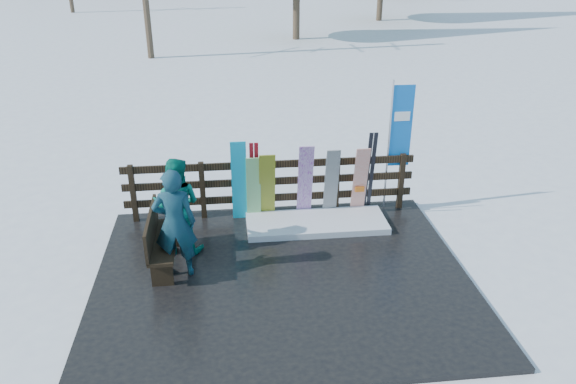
{
  "coord_description": "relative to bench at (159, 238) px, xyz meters",
  "views": [
    {
      "loc": [
        -0.76,
        -7.64,
        5.17
      ],
      "look_at": [
        0.21,
        1.0,
        1.1
      ],
      "focal_mm": 35.0,
      "sensor_mm": 36.0,
      "label": 1
    }
  ],
  "objects": [
    {
      "name": "deck",
      "position": [
        1.97,
        -0.54,
        -0.56
      ],
      "size": [
        6.0,
        5.0,
        0.08
      ],
      "primitive_type": "cube",
      "color": "black",
      "rests_on": "ground"
    },
    {
      "name": "snowboard_1",
      "position": [
        1.63,
        1.44,
        0.15
      ],
      "size": [
        0.27,
        0.22,
        1.32
      ],
      "primitive_type": "cube",
      "rotation": [
        0.14,
        0.0,
        0.0
      ],
      "color": "silver",
      "rests_on": "deck"
    },
    {
      "name": "bench",
      "position": [
        0.0,
        0.0,
        0.0
      ],
      "size": [
        0.41,
        1.5,
        0.97
      ],
      "color": "black",
      "rests_on": "deck"
    },
    {
      "name": "snowboard_0",
      "position": [
        1.37,
        1.44,
        0.31
      ],
      "size": [
        0.29,
        0.27,
        1.66
      ],
      "primitive_type": "cube",
      "rotation": [
        0.15,
        0.0,
        0.0
      ],
      "color": "#10B5DE",
      "rests_on": "deck"
    },
    {
      "name": "snowboard_2",
      "position": [
        1.89,
        1.44,
        0.18
      ],
      "size": [
        0.3,
        0.32,
        1.39
      ],
      "primitive_type": "cube",
      "rotation": [
        0.21,
        0.0,
        0.0
      ],
      "color": "#F9FC2C",
      "rests_on": "deck"
    },
    {
      "name": "ski_pair_a",
      "position": [
        1.66,
        1.51,
        0.28
      ],
      "size": [
        0.16,
        0.21,
        1.59
      ],
      "color": "#A7141D",
      "rests_on": "deck"
    },
    {
      "name": "person_front",
      "position": [
        0.31,
        -0.28,
        0.4
      ],
      "size": [
        0.68,
        0.45,
        1.84
      ],
      "primitive_type": "imported",
      "rotation": [
        0.0,
        0.0,
        3.16
      ],
      "color": "#175056",
      "rests_on": "deck"
    },
    {
      "name": "snowboard_3",
      "position": [
        2.62,
        1.44,
        0.25
      ],
      "size": [
        0.28,
        0.35,
        1.53
      ],
      "primitive_type": "cube",
      "rotation": [
        0.21,
        0.0,
        0.0
      ],
      "color": "silver",
      "rests_on": "deck"
    },
    {
      "name": "ski_pair_b",
      "position": [
        3.88,
        1.51,
        0.34
      ],
      "size": [
        0.17,
        0.27,
        1.71
      ],
      "color": "black",
      "rests_on": "deck"
    },
    {
      "name": "rental_flag",
      "position": [
        4.44,
        1.71,
        1.09
      ],
      "size": [
        0.45,
        0.04,
        2.6
      ],
      "color": "silver",
      "rests_on": "deck"
    },
    {
      "name": "fence",
      "position": [
        1.97,
        1.66,
        0.14
      ],
      "size": [
        5.6,
        0.1,
        1.15
      ],
      "color": "black",
      "rests_on": "deck"
    },
    {
      "name": "person_back",
      "position": [
        0.28,
        0.49,
        0.34
      ],
      "size": [
        0.96,
        0.82,
        1.71
      ],
      "primitive_type": "imported",
      "rotation": [
        0.0,
        0.0,
        2.91
      ],
      "color": "#046654",
      "rests_on": "deck"
    },
    {
      "name": "snow_patch",
      "position": [
        2.79,
        1.06,
        -0.46
      ],
      "size": [
        2.63,
        1.0,
        0.12
      ],
      "primitive_type": "cube",
      "color": "white",
      "rests_on": "deck"
    },
    {
      "name": "ground",
      "position": [
        1.97,
        -0.54,
        -0.6
      ],
      "size": [
        700.0,
        700.0,
        0.0
      ],
      "primitive_type": "plane",
      "color": "white",
      "rests_on": "ground"
    },
    {
      "name": "snowboard_5",
      "position": [
        3.68,
        1.44,
        0.2
      ],
      "size": [
        0.27,
        0.33,
        1.44
      ],
      "primitive_type": "cube",
      "rotation": [
        0.21,
        0.0,
        0.0
      ],
      "color": "white",
      "rests_on": "deck"
    },
    {
      "name": "snowboard_4",
      "position": [
        3.12,
        1.44,
        0.2
      ],
      "size": [
        0.26,
        0.3,
        1.43
      ],
      "primitive_type": "cube",
      "rotation": [
        0.19,
        0.0,
        0.0
      ],
      "color": "black",
      "rests_on": "deck"
    }
  ]
}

